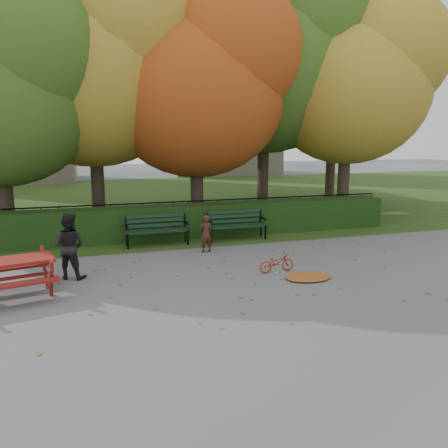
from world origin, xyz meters
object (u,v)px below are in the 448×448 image
object	(u,v)px
bench_left	(157,227)
picnic_table	(4,269)
child	(206,234)
bicycle	(277,263)
bench_right	(236,223)
adult	(69,246)
tree_d	(277,57)
tree_b	(103,63)
tree_c	(207,83)
tree_g	(343,86)
tree_a	(5,85)
tree_e	(360,80)

from	to	relation	value
bench_left	picnic_table	bearing A→B (deg)	-134.86
bench_left	child	xyz separation A→B (m)	(1.15, -1.16, -0.01)
child	bicycle	bearing A→B (deg)	108.16
bench_right	adult	size ratio (longest dim) A/B	1.24
bench_left	picnic_table	distance (m)	4.84
tree_d	adult	distance (m)	10.91
bench_left	bench_right	distance (m)	2.40
picnic_table	adult	xyz separation A→B (m)	(1.14, 0.97, 0.14)
tree_b	tree_c	world-z (taller)	tree_b
tree_g	child	xyz separation A→B (m)	(-8.49, -7.22, -4.86)
tree_c	tree_d	bearing A→B (deg)	22.61
tree_b	picnic_table	size ratio (longest dim) A/B	4.31
tree_c	tree_g	xyz separation A→B (m)	(7.50, 3.80, 0.55)
bench_right	adult	xyz separation A→B (m)	(-4.67, -2.45, 0.21)
tree_c	tree_g	size ratio (longest dim) A/B	0.94
bench_left	adult	size ratio (longest dim) A/B	1.24
tree_b	tree_g	xyz separation A→B (m)	(10.78, 3.02, -0.03)
bench_left	adult	distance (m)	3.35
tree_b	child	bearing A→B (deg)	-61.43
tree_d	tree_g	xyz separation A→B (m)	(4.46, 2.53, -0.61)
tree_d	bench_left	distance (m)	8.31
tree_c	tree_a	bearing A→B (deg)	-176.35
picnic_table	adult	bearing A→B (deg)	27.74
bench_left	bench_right	size ratio (longest dim) A/B	1.00
tree_g	bench_right	world-z (taller)	tree_g
tree_d	adult	bearing A→B (deg)	-141.24
tree_a	tree_c	xyz separation A→B (m)	(6.02, 0.38, 0.30)
bench_left	bicycle	xyz separation A→B (m)	(2.24, -3.39, -0.30)
tree_e	adult	bearing A→B (deg)	-155.87
tree_e	child	distance (m)	8.71
tree_b	bicycle	bearing A→B (deg)	-62.24
child	tree_e	bearing A→B (deg)	-162.20
tree_e	bench_left	bearing A→B (deg)	-165.19
tree_g	bicycle	world-z (taller)	tree_g
tree_b	adult	distance (m)	7.31
tree_e	tree_g	xyz separation A→B (m)	(1.81, 3.99, 0.29)
tree_a	tree_d	world-z (taller)	tree_d
adult	tree_d	bearing A→B (deg)	-117.04
tree_g	adult	xyz separation A→B (m)	(-11.91, -8.51, -4.65)
tree_g	bench_left	bearing A→B (deg)	-147.83
tree_c	tree_e	world-z (taller)	tree_e
tree_g	child	world-z (taller)	tree_g
child	tree_c	bearing A→B (deg)	-114.11
child	adult	size ratio (longest dim) A/B	0.70
tree_b	tree_e	world-z (taller)	tree_b
tree_d	adult	world-z (taller)	tree_d
tree_c	picnic_table	distance (m)	9.00
tree_b	bench_left	size ratio (longest dim) A/B	4.88
tree_a	tree_e	bearing A→B (deg)	0.94
tree_c	bench_right	world-z (taller)	tree_c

